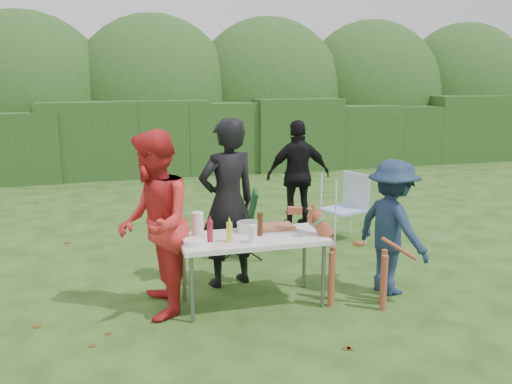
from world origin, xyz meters
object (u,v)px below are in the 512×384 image
object	(u,v)px
child	(392,227)
paper_towel_roll	(198,225)
person_red_jacket	(154,224)
mustard_bottle	(229,232)
dog	(358,258)
beer_bottle	(260,224)
person_black_puffy	(298,175)
lawn_chair	(344,207)
folding_table	(252,241)
camping_chair	(237,223)
ketchup_bottle	(210,231)
person_cook	(228,203)

from	to	relation	value
child	paper_towel_roll	world-z (taller)	child
person_red_jacket	mustard_bottle	bearing A→B (deg)	80.13
dog	beer_bottle	distance (m)	1.08
person_black_puffy	lawn_chair	world-z (taller)	person_black_puffy
folding_table	camping_chair	world-z (taller)	camping_chair
person_red_jacket	beer_bottle	size ratio (longest dim) A/B	7.76
person_red_jacket	camping_chair	world-z (taller)	person_red_jacket
child	camping_chair	world-z (taller)	child
person_black_puffy	ketchup_bottle	world-z (taller)	person_black_puffy
ketchup_bottle	beer_bottle	distance (m)	0.55
person_cook	paper_towel_roll	xyz separation A→B (m)	(-0.42, -0.49, -0.09)
folding_table	mustard_bottle	distance (m)	0.33
person_cook	child	world-z (taller)	person_cook
person_red_jacket	mustard_bottle	world-z (taller)	person_red_jacket
ketchup_bottle	paper_towel_roll	distance (m)	0.21
lawn_chair	mustard_bottle	xyz separation A→B (m)	(-2.15, -2.00, 0.35)
child	person_red_jacket	bearing A→B (deg)	71.23
person_black_puffy	mustard_bottle	bearing A→B (deg)	61.49
camping_chair	mustard_bottle	bearing A→B (deg)	86.47
person_cook	beer_bottle	distance (m)	0.65
dog	beer_bottle	xyz separation A→B (m)	(-0.97, 0.33, 0.35)
folding_table	camping_chair	size ratio (longest dim) A/B	1.68
dog	camping_chair	world-z (taller)	dog
lawn_chair	paper_towel_roll	xyz separation A→B (m)	(-2.43, -1.75, 0.38)
person_red_jacket	camping_chair	xyz separation A→B (m)	(1.20, 1.53, -0.49)
beer_bottle	paper_towel_roll	distance (m)	0.64
person_red_jacket	ketchup_bottle	size ratio (longest dim) A/B	8.47
child	beer_bottle	xyz separation A→B (m)	(-1.47, 0.10, 0.12)
folding_table	person_black_puffy	world-z (taller)	person_black_puffy
person_cook	lawn_chair	size ratio (longest dim) A/B	1.96
beer_bottle	person_black_puffy	bearing A→B (deg)	62.48
person_cook	lawn_chair	bearing A→B (deg)	-163.50
folding_table	mustard_bottle	xyz separation A→B (m)	(-0.27, -0.12, 0.15)
person_red_jacket	child	distance (m)	2.56
person_cook	camping_chair	size ratio (longest dim) A/B	2.15
dog	mustard_bottle	bearing A→B (deg)	17.99
dog	lawn_chair	xyz separation A→B (m)	(0.83, 2.19, -0.02)
child	camping_chair	size ratio (longest dim) A/B	1.67
folding_table	dog	size ratio (longest dim) A/B	1.40
dog	lawn_chair	distance (m)	2.34
dog	beer_bottle	world-z (taller)	dog
person_red_jacket	lawn_chair	world-z (taller)	person_red_jacket
beer_bottle	camping_chair	bearing A→B (deg)	85.49
person_red_jacket	dog	distance (m)	2.12
person_cook	mustard_bottle	size ratio (longest dim) A/B	9.60
paper_towel_roll	camping_chair	bearing A→B (deg)	62.42
folding_table	child	xyz separation A→B (m)	(1.56, -0.08, 0.06)
child	camping_chair	distance (m)	2.16
dog	person_red_jacket	bearing A→B (deg)	16.51
person_red_jacket	lawn_chair	xyz separation A→B (m)	(2.87, 1.84, -0.44)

